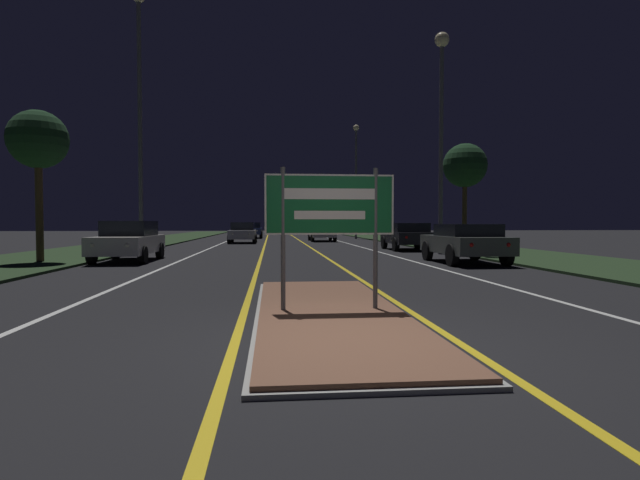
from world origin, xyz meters
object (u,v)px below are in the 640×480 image
car_receding_0 (465,242)px  car_approaching_0 (129,240)px  car_approaching_1 (243,232)px  highway_sign (330,211)px  streetlight_right_near (441,99)px  streetlight_left_near (139,83)px  streetlight_right_far (356,168)px  car_receding_2 (322,231)px  car_approaching_2 (252,230)px  car_receding_1 (407,235)px

car_receding_0 → car_approaching_0: 11.96m
car_approaching_1 → highway_sign: bearing=-84.0°
streetlight_right_near → highway_sign: bearing=-115.1°
streetlight_left_near → streetlight_right_far: size_ratio=1.17×
car_receding_2 → car_approaching_2: car_approaching_2 is taller
car_receding_1 → car_approaching_1: (-8.85, 9.76, -0.01)m
car_receding_1 → car_receding_2: 12.81m
car_approaching_1 → car_approaching_2: car_approaching_1 is taller
car_approaching_1 → car_receding_0: bearing=-64.4°
car_receding_2 → car_approaching_2: 9.90m
car_approaching_1 → car_receding_1: bearing=-47.8°
car_receding_0 → car_approaching_1: size_ratio=1.02×
car_receding_0 → car_receding_2: bearing=98.0°
streetlight_right_far → car_approaching_2: 10.93m
streetlight_right_near → streetlight_right_far: size_ratio=1.00×
highway_sign → car_approaching_0: bearing=118.3°
car_receding_2 → streetlight_left_near: bearing=-121.8°
highway_sign → streetlight_right_near: (6.56, 13.98, 5.25)m
car_approaching_1 → streetlight_left_near: bearing=-106.3°
highway_sign → car_approaching_1: 27.29m
streetlight_left_near → car_approaching_0: size_ratio=2.71×
car_receding_1 → highway_sign: bearing=-109.1°
streetlight_right_far → car_approaching_1: streetlight_right_far is taller
streetlight_right_near → car_receding_2: size_ratio=2.08×
streetlight_right_near → car_receding_1: 6.98m
car_receding_0 → car_approaching_1: (-8.61, 17.96, -0.00)m
streetlight_right_far → car_receding_0: size_ratio=2.34×
car_receding_1 → car_approaching_2: car_approaching_2 is taller
streetlight_right_near → streetlight_right_far: bearing=90.7°
streetlight_left_near → car_approaching_2: (3.81, 23.28, -6.62)m
highway_sign → streetlight_right_near: bearing=64.9°
car_receding_2 → car_approaching_1: (-5.73, -2.66, -0.00)m
streetlight_right_near → car_approaching_0: streetlight_right_near is taller
streetlight_left_near → car_receding_0: bearing=-24.4°
car_approaching_0 → car_approaching_1: (3.17, 15.95, -0.02)m
car_receding_2 → car_approaching_2: (-5.54, 8.21, 0.02)m
car_approaching_2 → car_approaching_1: bearing=-91.0°
highway_sign → car_receding_0: 10.86m
streetlight_right_near → streetlight_left_near: bearing=176.8°
streetlight_right_near → car_approaching_2: streetlight_right_near is taller
car_receding_2 → highway_sign: bearing=-95.5°
streetlight_right_far → car_receding_0: bearing=-91.2°
car_receding_1 → car_receding_2: size_ratio=0.87×
streetlight_right_far → car_approaching_1: size_ratio=2.38×
streetlight_right_far → car_receding_0: 26.09m
streetlight_right_far → car_receding_2: size_ratio=2.08×
car_receding_0 → car_receding_1: (0.24, 8.20, 0.00)m
car_receding_1 → car_approaching_0: (-12.03, -6.19, 0.01)m
streetlight_right_near → car_approaching_0: 14.24m
streetlight_left_near → car_approaching_0: (0.45, -3.54, -6.62)m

